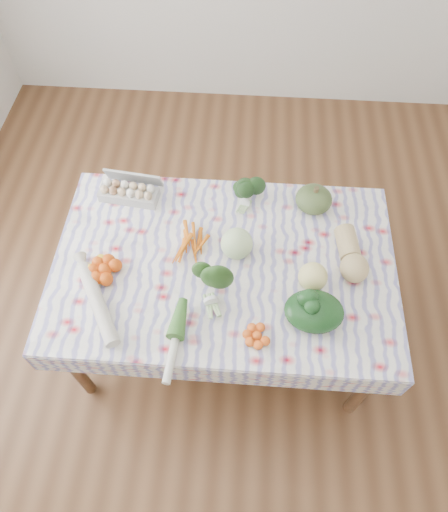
{
  "coord_description": "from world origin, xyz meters",
  "views": [
    {
      "loc": [
        0.08,
        -1.17,
        2.63
      ],
      "look_at": [
        0.0,
        0.0,
        0.82
      ],
      "focal_mm": 32.0,
      "sensor_mm": 36.0,
      "label": 1
    }
  ],
  "objects": [
    {
      "name": "kale_bunch",
      "position": [
        0.09,
        0.4,
        0.83
      ],
      "size": [
        0.17,
        0.16,
        0.13
      ],
      "primitive_type": "ellipsoid",
      "rotation": [
        0.0,
        0.0,
        -0.21
      ],
      "color": "#1B3B17",
      "rests_on": "tablecloth"
    },
    {
      "name": "kabocha_squash",
      "position": [
        0.44,
        0.38,
        0.82
      ],
      "size": [
        0.2,
        0.2,
        0.12
      ],
      "primitive_type": "ellipsoid",
      "rotation": [
        0.0,
        0.0,
        0.04
      ],
      "color": "#46592D",
      "rests_on": "tablecloth"
    },
    {
      "name": "tablecloth",
      "position": [
        0.0,
        0.0,
        0.76
      ],
      "size": [
        1.66,
        1.06,
        0.01
      ],
      "primitive_type": "cube",
      "color": "white",
      "rests_on": "dining_table"
    },
    {
      "name": "dining_table",
      "position": [
        0.0,
        0.0,
        0.68
      ],
      "size": [
        1.6,
        1.0,
        0.75
      ],
      "color": "brown",
      "rests_on": "ground"
    },
    {
      "name": "broccoli",
      "position": [
        -0.06,
        -0.18,
        0.82
      ],
      "size": [
        0.22,
        0.22,
        0.13
      ],
      "primitive_type": "ellipsoid",
      "rotation": [
        0.0,
        0.0,
        0.32
      ],
      "color": "#254D1A",
      "rests_on": "tablecloth"
    },
    {
      "name": "butternut_squash",
      "position": [
        0.6,
        0.05,
        0.83
      ],
      "size": [
        0.17,
        0.31,
        0.13
      ],
      "primitive_type": "ellipsoid",
      "rotation": [
        0.0,
        0.0,
        0.13
      ],
      "color": "tan",
      "rests_on": "tablecloth"
    },
    {
      "name": "carrot_bunch",
      "position": [
        -0.17,
        0.08,
        0.78
      ],
      "size": [
        0.25,
        0.25,
        0.04
      ],
      "primitive_type": "cube",
      "rotation": [
        0.0,
        0.0,
        -0.42
      ],
      "color": "orange",
      "rests_on": "tablecloth"
    },
    {
      "name": "egg_carton",
      "position": [
        -0.53,
        0.37,
        0.8
      ],
      "size": [
        0.32,
        0.16,
        0.08
      ],
      "primitive_type": "cube",
      "rotation": [
        0.0,
        0.0,
        -0.12
      ],
      "color": "#ADADA8",
      "rests_on": "tablecloth"
    },
    {
      "name": "spinach_bag",
      "position": [
        0.42,
        -0.26,
        0.82
      ],
      "size": [
        0.33,
        0.3,
        0.12
      ],
      "primitive_type": "ellipsoid",
      "rotation": [
        0.0,
        0.0,
        0.42
      ],
      "color": "black",
      "rests_on": "tablecloth"
    },
    {
      "name": "leek",
      "position": [
        -0.18,
        -0.43,
        0.78
      ],
      "size": [
        0.07,
        0.37,
        0.04
      ],
      "primitive_type": "cylinder",
      "rotation": [
        1.57,
        0.0,
        -0.07
      ],
      "color": "silver",
      "rests_on": "tablecloth"
    },
    {
      "name": "ground",
      "position": [
        0.0,
        0.0,
        0.0
      ],
      "size": [
        4.5,
        4.5,
        0.0
      ],
      "primitive_type": "plane",
      "color": "#55341D",
      "rests_on": "ground"
    },
    {
      "name": "orange_cluster",
      "position": [
        -0.56,
        -0.1,
        0.8
      ],
      "size": [
        0.27,
        0.27,
        0.07
      ],
      "primitive_type": "cube",
      "rotation": [
        0.0,
        0.0,
        -0.34
      ],
      "color": "#D54B0C",
      "rests_on": "tablecloth"
    },
    {
      "name": "mandarin_cluster",
      "position": [
        0.17,
        -0.38,
        0.78
      ],
      "size": [
        0.19,
        0.19,
        0.04
      ],
      "primitive_type": "cube",
      "rotation": [
        0.0,
        0.0,
        0.36
      ],
      "color": "orange",
      "rests_on": "tablecloth"
    },
    {
      "name": "grapefruit",
      "position": [
        0.41,
        -0.09,
        0.83
      ],
      "size": [
        0.18,
        0.18,
        0.14
      ],
      "primitive_type": "sphere",
      "rotation": [
        0.0,
        0.0,
        0.39
      ],
      "color": "#EADE81",
      "rests_on": "tablecloth"
    },
    {
      "name": "cabbage",
      "position": [
        0.06,
        0.06,
        0.84
      ],
      "size": [
        0.21,
        0.21,
        0.15
      ],
      "primitive_type": "sphere",
      "rotation": [
        0.0,
        0.0,
        0.43
      ],
      "color": "#B8D793",
      "rests_on": "tablecloth"
    },
    {
      "name": "daikon",
      "position": [
        -0.55,
        -0.28,
        0.79
      ],
      "size": [
        0.29,
        0.43,
        0.07
      ],
      "primitive_type": "cylinder",
      "rotation": [
        1.57,
        0.0,
        0.53
      ],
      "color": "beige",
      "rests_on": "tablecloth"
    }
  ]
}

